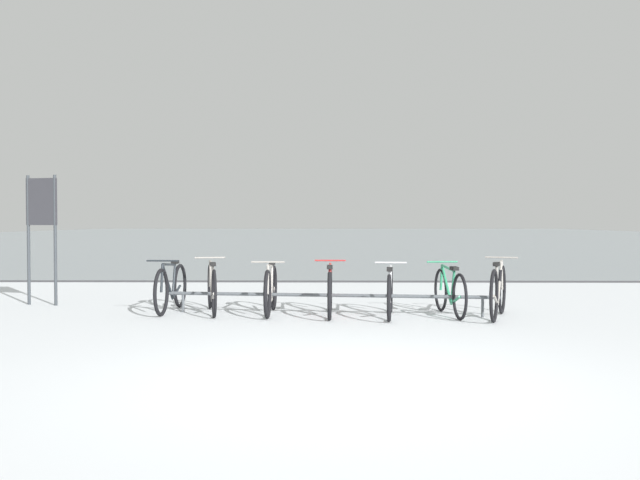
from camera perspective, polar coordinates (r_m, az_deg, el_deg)
The scene contains 10 objects.
ground at distance 59.89m, azimuth 0.78°, elevation 0.18°, with size 80.00×132.00×0.08m.
bike_rack at distance 10.39m, azimuth 0.70°, elevation -4.44°, with size 4.80×0.62×0.31m.
bicycle_0 at distance 10.94m, azimuth -11.70°, elevation -3.70°, with size 0.46×1.73×0.79m.
bicycle_1 at distance 10.69m, azimuth -8.55°, elevation -3.79°, with size 0.53×1.72×0.80m.
bicycle_2 at distance 10.46m, azimuth -3.92°, elevation -3.93°, with size 0.46×1.66×0.79m.
bicycle_3 at distance 10.29m, azimuth 0.79°, elevation -4.05°, with size 0.46×1.67×0.77m.
bicycle_4 at distance 10.18m, azimuth 5.56°, elevation -4.17°, with size 0.46×1.64×0.75m.
bicycle_5 at distance 10.45m, azimuth 10.22°, elevation -4.03°, with size 0.46×1.62×0.75m.
bicycle_6 at distance 10.32m, azimuth 13.91°, elevation -3.93°, with size 0.66×1.60×0.83m.
info_sign at distance 12.35m, azimuth -21.15°, elevation 1.74°, with size 0.54×0.18×2.08m.
Camera 1 is at (-0.13, -5.98, 1.35)m, focal length 40.47 mm.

